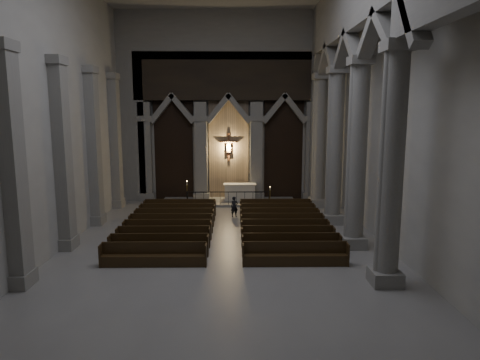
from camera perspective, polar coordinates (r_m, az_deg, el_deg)
The scene contains 11 objects.
room at distance 16.35m, azimuth -2.16°, elevation 15.39°, with size 24.00×24.10×12.00m.
sanctuary_wall at distance 27.80m, azimuth -1.56°, elevation 10.81°, with size 14.00×0.77×12.00m.
right_arcade at distance 18.42m, azimuth 15.96°, elevation 15.06°, with size 1.00×24.00×12.00m.
left_pilasters at distance 21.09m, azimuth -20.54°, elevation 3.37°, with size 0.60×13.00×8.03m.
sanctuary_step at distance 27.47m, azimuth -1.52°, elevation -2.91°, with size 8.50×2.60×0.15m, color gray.
altar at distance 27.52m, azimuth -0.03°, elevation -1.58°, with size 2.09×0.84×1.06m.
altar_rail at distance 26.11m, azimuth -1.57°, elevation -2.22°, with size 5.10×0.09×1.00m.
candle_stand_left at distance 26.69m, azimuth -7.06°, elevation -2.55°, with size 0.27×0.27×1.58m.
candle_stand_right at distance 26.03m, azimuth 4.01°, elevation -2.95°, with size 0.23×0.23×1.34m.
pews at distance 20.38m, azimuth -1.80°, elevation -6.59°, with size 9.44×8.42×0.90m.
worshipper at distance 23.78m, azimuth -0.75°, elevation -3.59°, with size 0.42×0.27×1.14m, color black.
Camera 1 is at (0.39, -16.25, 5.85)m, focal length 32.00 mm.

